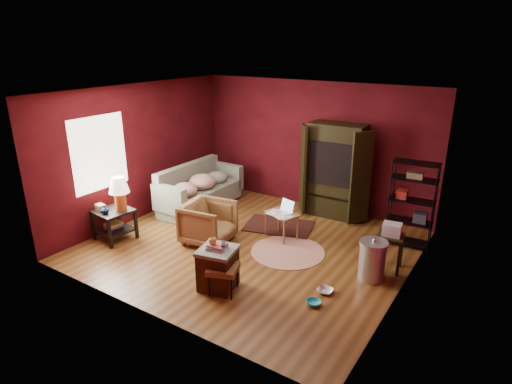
% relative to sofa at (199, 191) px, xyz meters
% --- Properties ---
extents(room, '(5.54, 5.04, 2.84)m').
position_rel_sofa_xyz_m(room, '(1.95, -0.95, 1.00)').
color(room, brown).
rests_on(room, ground).
extents(sofa, '(0.73, 2.10, 0.81)m').
position_rel_sofa_xyz_m(sofa, '(0.00, 0.00, 0.00)').
color(sofa, gray).
rests_on(sofa, ground).
extents(armchair, '(0.90, 0.94, 0.87)m').
position_rel_sofa_xyz_m(armchair, '(1.25, -1.23, 0.03)').
color(armchair, black).
rests_on(armchair, ground).
extents(pet_bowl_steel, '(0.24, 0.06, 0.24)m').
position_rel_sofa_xyz_m(pet_bowl_steel, '(3.81, -1.62, -0.28)').
color(pet_bowl_steel, silver).
rests_on(pet_bowl_steel, ground).
extents(pet_bowl_turquoise, '(0.23, 0.13, 0.22)m').
position_rel_sofa_xyz_m(pet_bowl_turquoise, '(3.81, -2.00, -0.30)').
color(pet_bowl_turquoise, '#2AC2C6').
rests_on(pet_bowl_turquoise, ground).
extents(vase, '(0.18, 0.19, 0.15)m').
position_rel_sofa_xyz_m(vase, '(-0.32, -2.28, 0.27)').
color(vase, '#0B1839').
rests_on(vase, side_table).
extents(mug, '(0.14, 0.12, 0.12)m').
position_rel_sofa_xyz_m(mug, '(2.30, -2.40, 0.39)').
color(mug, '#DAC36B').
rests_on(mug, hamper).
extents(side_table, '(0.70, 0.70, 1.24)m').
position_rel_sofa_xyz_m(side_table, '(-0.26, -2.05, 0.34)').
color(side_table, black).
rests_on(side_table, ground).
extents(sofa_cushions, '(0.87, 2.17, 0.91)m').
position_rel_sofa_xyz_m(sofa_cushions, '(-0.04, -0.00, 0.04)').
color(sofa_cushions, gray).
rests_on(sofa_cushions, sofa).
extents(hamper, '(0.64, 0.64, 0.76)m').
position_rel_sofa_xyz_m(hamper, '(2.36, -2.37, -0.06)').
color(hamper, '#401F0E').
rests_on(hamper, ground).
extents(footstool, '(0.56, 0.56, 0.44)m').
position_rel_sofa_xyz_m(footstool, '(2.51, -2.44, -0.02)').
color(footstool, black).
rests_on(footstool, ground).
extents(rug_round, '(1.68, 1.68, 0.01)m').
position_rel_sofa_xyz_m(rug_round, '(2.70, -0.78, -0.40)').
color(rug_round, beige).
rests_on(rug_round, ground).
extents(rug_oriental, '(1.53, 1.22, 0.01)m').
position_rel_sofa_xyz_m(rug_oriental, '(2.01, 0.10, -0.39)').
color(rug_oriental, '#461912').
rests_on(rug_oriental, ground).
extents(laptop_desk, '(0.70, 0.61, 0.74)m').
position_rel_sofa_xyz_m(laptop_desk, '(2.31, -0.32, 0.06)').
color(laptop_desk, olive).
rests_on(laptop_desk, ground).
extents(tv_armoire, '(1.58, 0.85, 2.00)m').
position_rel_sofa_xyz_m(tv_armoire, '(2.67, 1.29, 0.64)').
color(tv_armoire, black).
rests_on(tv_armoire, ground).
extents(wire_shelving, '(0.81, 0.40, 1.61)m').
position_rel_sofa_xyz_m(wire_shelving, '(4.43, 0.66, 0.48)').
color(wire_shelving, black).
rests_on(wire_shelving, ground).
extents(small_stand, '(0.46, 0.46, 0.82)m').
position_rel_sofa_xyz_m(small_stand, '(4.39, -0.39, 0.21)').
color(small_stand, black).
rests_on(small_stand, ground).
extents(trash_can, '(0.57, 0.57, 0.71)m').
position_rel_sofa_xyz_m(trash_can, '(4.25, -0.85, -0.07)').
color(trash_can, silver).
rests_on(trash_can, ground).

